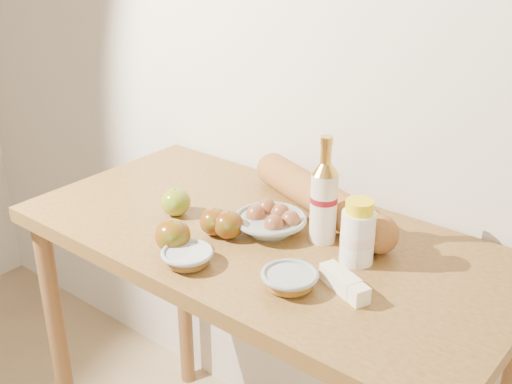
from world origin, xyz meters
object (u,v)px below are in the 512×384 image
cream_bottle (358,234)px  baguette (320,198)px  table (264,279)px  bourbon_bottle (324,200)px  egg_bowl (271,221)px

cream_bottle → baguette: 0.24m
table → bourbon_bottle: (0.12, 0.06, 0.23)m
bourbon_bottle → cream_bottle: (0.11, -0.03, -0.04)m
bourbon_bottle → cream_bottle: bearing=-35.2°
table → egg_bowl: size_ratio=5.84×
baguette → egg_bowl: bearing=-84.8°
table → cream_bottle: 0.30m
bourbon_bottle → egg_bowl: bourbon_bottle is taller
table → baguette: (0.04, 0.17, 0.17)m
table → cream_bottle: size_ratio=8.18×
cream_bottle → egg_bowl: (-0.23, -0.00, -0.04)m
egg_bowl → cream_bottle: bearing=1.2°
cream_bottle → baguette: bearing=158.3°
bourbon_bottle → cream_bottle: bourbon_bottle is taller
table → egg_bowl: 0.15m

